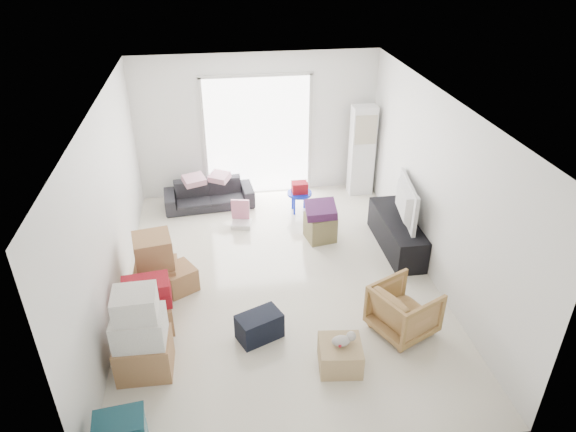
% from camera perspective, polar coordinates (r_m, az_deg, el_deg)
% --- Properties ---
extents(room_shell, '(4.98, 6.48, 3.18)m').
position_cam_1_polar(room_shell, '(7.00, -1.04, 1.79)').
color(room_shell, silver).
rests_on(room_shell, ground).
extents(sliding_door, '(2.10, 0.04, 2.33)m').
position_cam_1_polar(sliding_door, '(9.75, -3.39, 9.32)').
color(sliding_door, white).
rests_on(sliding_door, room_shell).
extents(ac_tower, '(0.45, 0.30, 1.75)m').
position_cam_1_polar(ac_tower, '(9.94, 8.21, 7.18)').
color(ac_tower, white).
rests_on(ac_tower, room_shell).
extents(tv_console, '(0.48, 1.60, 0.53)m').
position_cam_1_polar(tv_console, '(8.50, 11.97, -1.90)').
color(tv_console, black).
rests_on(tv_console, room_shell).
extents(television, '(0.80, 1.21, 0.15)m').
position_cam_1_polar(television, '(8.33, 12.21, 0.10)').
color(television, black).
rests_on(television, tv_console).
extents(sofa, '(1.67, 0.61, 0.64)m').
position_cam_1_polar(sofa, '(9.65, -8.80, 2.80)').
color(sofa, '#27272C').
rests_on(sofa, room_shell).
extents(pillow_left, '(0.47, 0.43, 0.12)m').
position_cam_1_polar(pillow_left, '(9.48, -10.47, 4.69)').
color(pillow_left, '#BC8996').
rests_on(pillow_left, sofa).
extents(pillow_right, '(0.44, 0.41, 0.12)m').
position_cam_1_polar(pillow_right, '(9.53, -7.67, 5.05)').
color(pillow_right, '#BC8996').
rests_on(pillow_right, sofa).
extents(armchair, '(0.91, 0.93, 0.74)m').
position_cam_1_polar(armchair, '(6.80, 12.79, -9.92)').
color(armchair, '#B07F4E').
rests_on(armchair, room_shell).
extents(box_stack_a, '(0.64, 0.54, 1.15)m').
position_cam_1_polar(box_stack_a, '(6.25, -16.01, -12.82)').
color(box_stack_a, olive).
rests_on(box_stack_a, room_shell).
extents(box_stack_b, '(0.64, 0.62, 0.74)m').
position_cam_1_polar(box_stack_b, '(6.93, -15.21, -9.63)').
color(box_stack_b, olive).
rests_on(box_stack_b, room_shell).
extents(box_stack_c, '(0.59, 0.59, 0.88)m').
position_cam_1_polar(box_stack_c, '(7.54, -14.55, -5.20)').
color(box_stack_c, olive).
rests_on(box_stack_c, room_shell).
extents(loose_box, '(0.59, 0.59, 0.36)m').
position_cam_1_polar(loose_box, '(7.61, -12.03, -6.82)').
color(loose_box, olive).
rests_on(loose_box, room_shell).
extents(duffel_bag, '(0.64, 0.52, 0.35)m').
position_cam_1_polar(duffel_bag, '(6.67, -3.20, -12.13)').
color(duffel_bag, black).
rests_on(duffel_bag, room_shell).
extents(ottoman, '(0.52, 0.52, 0.45)m').
position_cam_1_polar(ottoman, '(8.58, 3.59, -1.24)').
color(ottoman, olive).
rests_on(ottoman, room_shell).
extents(blanket, '(0.53, 0.53, 0.14)m').
position_cam_1_polar(blanket, '(8.44, 3.65, 0.47)').
color(blanket, '#4F2153').
rests_on(blanket, ottoman).
extents(kids_table, '(0.45, 0.45, 0.59)m').
position_cam_1_polar(kids_table, '(9.32, 1.30, 2.79)').
color(kids_table, '#0D21CA').
rests_on(kids_table, room_shell).
extents(toy_walker, '(0.39, 0.36, 0.46)m').
position_cam_1_polar(toy_walker, '(9.04, -5.24, -0.29)').
color(toy_walker, silver).
rests_on(toy_walker, room_shell).
extents(wood_crate, '(0.55, 0.55, 0.33)m').
position_cam_1_polar(wood_crate, '(6.34, 5.80, -15.13)').
color(wood_crate, tan).
rests_on(wood_crate, room_shell).
extents(plush_bunny, '(0.30, 0.18, 0.15)m').
position_cam_1_polar(plush_bunny, '(6.19, 6.20, -13.50)').
color(plush_bunny, '#B2ADA8').
rests_on(plush_bunny, wood_crate).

